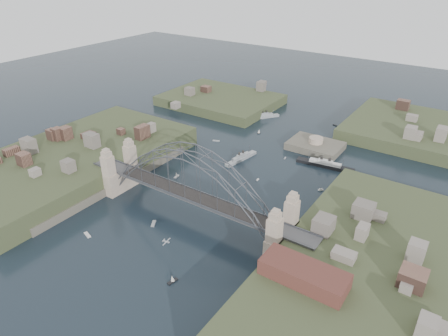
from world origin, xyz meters
TOP-DOWN VIEW (x-y plane):
  - ground at (0.00, 0.00)m, footprint 500.00×500.00m
  - bridge at (0.00, 0.00)m, footprint 84.00×13.80m
  - shore_west at (-57.32, 0.00)m, footprint 50.50×90.00m
  - shore_east at (57.32, 0.00)m, footprint 50.50×90.00m
  - headland_nw at (-55.00, 95.00)m, footprint 60.00×45.00m
  - headland_ne at (50.00, 110.00)m, footprint 70.00×55.00m
  - fort_island at (12.00, 70.00)m, footprint 22.00×16.00m
  - wharf_shed at (44.00, -14.00)m, footprint 20.00×8.00m
  - finger_pier at (39.00, -28.00)m, footprint 4.00×22.00m
  - naval_cruiser_near at (-8.76, 43.11)m, footprint 4.82×17.39m
  - naval_cruiser_far at (-24.24, 90.31)m, footprint 11.03×13.88m
  - ocean_liner at (21.71, 56.95)m, footprint 22.87×5.51m
  - aeroplane at (6.55, -19.34)m, footprint 1.94×3.56m
  - small_boat_a at (-21.25, 17.32)m, footprint 1.26×2.76m
  - small_boat_b at (5.19, 32.59)m, footprint 0.64×1.61m
  - small_boat_c at (-7.79, -9.60)m, footprint 2.58×3.30m
  - small_boat_d at (27.45, 38.86)m, footprint 1.77×1.82m
  - small_boat_e at (-27.93, 52.62)m, footprint 3.24×2.04m
  - small_boat_f at (5.52, 54.43)m, footprint 0.81×1.68m
  - small_boat_g at (13.59, -25.31)m, footprint 1.49×3.09m
  - small_boat_h at (-16.47, 71.06)m, footprint 1.27×1.82m
  - small_boat_i at (33.25, 18.97)m, footprint 2.18×1.44m
  - small_boat_j at (-20.16, -24.99)m, footprint 3.26×1.87m
  - small_boat_k at (9.36, 100.75)m, footprint 2.28×1.53m
  - small_boat_l at (-34.01, 26.42)m, footprint 2.05×3.04m

SIDE VIEW (x-z plane):
  - fort_island at x=12.00m, z-range -5.04..4.36m
  - ground at x=0.00m, z-range 0.00..0.00m
  - small_boat_b at x=5.19m, z-range -0.08..0.38m
  - small_boat_c at x=-7.79m, z-range -0.08..0.38m
  - small_boat_e at x=-27.93m, z-range -0.08..0.38m
  - small_boat_f at x=5.52m, z-range -0.08..0.38m
  - small_boat_i at x=33.25m, z-range -0.08..0.38m
  - small_boat_j at x=-20.16m, z-range -0.08..0.38m
  - small_boat_k at x=9.36m, z-range -0.08..0.38m
  - small_boat_d at x=27.45m, z-range -0.42..1.00m
  - headland_nw at x=-55.00m, z-range -4.00..5.00m
  - finger_pier at x=39.00m, z-range 0.00..1.40m
  - headland_ne at x=50.00m, z-range -4.00..5.50m
  - small_boat_g at x=13.59m, z-range -0.43..1.95m
  - small_boat_l at x=-34.01m, z-range -0.42..1.96m
  - naval_cruiser_near at x=-8.76m, z-range -1.78..3.39m
  - small_boat_a at x=-21.25m, z-range -0.37..2.00m
  - naval_cruiser_far at x=-24.24m, z-range -1.82..3.47m
  - ocean_liner at x=21.71m, z-range -1.92..3.65m
  - small_boat_h at x=-16.47m, z-range -0.19..2.18m
  - shore_west at x=-57.32m, z-range -4.03..7.97m
  - shore_east at x=57.32m, z-range -4.03..7.97m
  - aeroplane at x=6.55m, z-range 5.73..6.25m
  - wharf_shed at x=44.00m, z-range 8.00..12.00m
  - bridge at x=0.00m, z-range 0.02..24.62m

